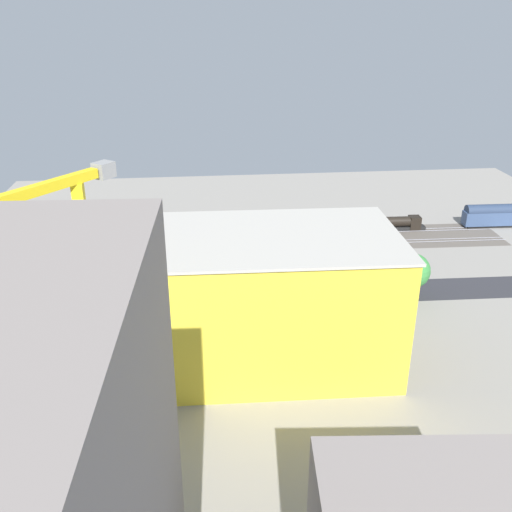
# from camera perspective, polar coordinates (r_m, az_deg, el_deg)

# --- Properties ---
(ground_plane) EXTENTS (158.89, 158.89, 0.00)m
(ground_plane) POSITION_cam_1_polar(r_m,az_deg,el_deg) (112.95, 5.69, -2.50)
(ground_plane) COLOR gray
(ground_plane) RESTS_ON ground
(rail_bed) EXTENTS (99.67, 17.61, 0.01)m
(rail_bed) POSITION_cam_1_polar(r_m,az_deg,el_deg) (132.70, 3.86, 1.70)
(rail_bed) COLOR #5B544C
(rail_bed) RESTS_ON ground
(street_asphalt) EXTENTS (99.51, 11.65, 0.01)m
(street_asphalt) POSITION_cam_1_polar(r_m,az_deg,el_deg) (108.05, 6.26, -3.81)
(street_asphalt) COLOR #2D2D33
(street_asphalt) RESTS_ON ground
(track_rails) EXTENTS (99.27, 11.18, 0.12)m
(track_rails) POSITION_cam_1_polar(r_m,az_deg,el_deg) (132.64, 3.86, 1.77)
(track_rails) COLOR #9E9EA8
(track_rails) RESTS_ON ground
(platform_canopy_near) EXTENTS (55.94, 5.59, 4.26)m
(platform_canopy_near) POSITION_cam_1_polar(r_m,az_deg,el_deg) (122.55, -0.05, 1.85)
(platform_canopy_near) COLOR #B73328
(platform_canopy_near) RESTS_ON ground
(platform_canopy_far) EXTENTS (55.86, 6.86, 4.07)m
(platform_canopy_far) POSITION_cam_1_polar(r_m,az_deg,el_deg) (129.77, 0.20, 3.04)
(platform_canopy_far) COLOR #A82D23
(platform_canopy_far) RESTS_ON ground
(locomotive) EXTENTS (14.72, 2.93, 4.87)m
(locomotive) POSITION_cam_1_polar(r_m,az_deg,el_deg) (141.70, 14.06, 3.22)
(locomotive) COLOR black
(locomotive) RESTS_ON ground
(passenger_coach) EXTENTS (16.26, 3.52, 5.81)m
(passenger_coach) POSITION_cam_1_polar(r_m,az_deg,el_deg) (151.70, 23.23, 3.86)
(passenger_coach) COLOR black
(passenger_coach) RESTS_ON ground
(parked_car_0) EXTENTS (4.12, 1.86, 1.63)m
(parked_car_0) POSITION_cam_1_polar(r_m,az_deg,el_deg) (116.31, 15.12, -2.05)
(parked_car_0) COLOR black
(parked_car_0) RESTS_ON ground
(parked_car_1) EXTENTS (4.35, 2.11, 1.77)m
(parked_car_1) POSITION_cam_1_polar(r_m,az_deg,el_deg) (113.36, 11.41, -2.34)
(parked_car_1) COLOR black
(parked_car_1) RESTS_ON ground
(parked_car_2) EXTENTS (4.10, 1.94, 1.78)m
(parked_car_2) POSITION_cam_1_polar(r_m,az_deg,el_deg) (111.44, 8.06, -2.55)
(parked_car_2) COLOR black
(parked_car_2) RESTS_ON ground
(parked_car_3) EXTENTS (4.28, 1.77, 1.56)m
(parked_car_3) POSITION_cam_1_polar(r_m,az_deg,el_deg) (110.43, 4.52, -2.69)
(parked_car_3) COLOR black
(parked_car_3) RESTS_ON ground
(parked_car_4) EXTENTS (4.17, 2.04, 1.76)m
(parked_car_4) POSITION_cam_1_polar(r_m,az_deg,el_deg) (109.45, 1.02, -2.82)
(parked_car_4) COLOR black
(parked_car_4) RESTS_ON ground
(parked_car_5) EXTENTS (4.61, 1.73, 1.69)m
(parked_car_5) POSITION_cam_1_polar(r_m,az_deg,el_deg) (108.83, -2.80, -3.02)
(parked_car_5) COLOR black
(parked_car_5) RESTS_ON ground
(parked_car_6) EXTENTS (4.75, 1.87, 1.78)m
(parked_car_6) POSITION_cam_1_polar(r_m,az_deg,el_deg) (108.70, -6.69, -3.18)
(parked_car_6) COLOR black
(parked_car_6) RESTS_ON ground
(parked_car_7) EXTENTS (4.26, 1.91, 1.64)m
(parked_car_7) POSITION_cam_1_polar(r_m,az_deg,el_deg) (108.98, -10.28, -3.39)
(parked_car_7) COLOR black
(parked_car_7) RESTS_ON ground
(construction_building) EXTENTS (40.43, 22.93, 20.05)m
(construction_building) POSITION_cam_1_polar(r_m,az_deg,el_deg) (83.71, 0.31, -4.58)
(construction_building) COLOR yellow
(construction_building) RESTS_ON ground
(construction_roof_slab) EXTENTS (41.04, 23.54, 0.40)m
(construction_roof_slab) POSITION_cam_1_polar(r_m,az_deg,el_deg) (79.37, 0.32, 1.93)
(construction_roof_slab) COLOR #B7B2A8
(construction_roof_slab) RESTS_ON construction_building
(tower_crane) EXTENTS (15.48, 19.14, 32.11)m
(tower_crane) POSITION_cam_1_polar(r_m,az_deg,el_deg) (75.12, -17.50, -1.88)
(tower_crane) COLOR gray
(tower_crane) RESTS_ON ground
(box_truck_0) EXTENTS (8.51, 3.27, 3.16)m
(box_truck_0) POSITION_cam_1_polar(r_m,az_deg,el_deg) (102.54, -7.57, -4.49)
(box_truck_0) COLOR black
(box_truck_0) RESTS_ON ground
(box_truck_1) EXTENTS (9.78, 2.90, 3.12)m
(box_truck_1) POSITION_cam_1_polar(r_m,az_deg,el_deg) (101.73, -5.39, -4.63)
(box_truck_1) COLOR black
(box_truck_1) RESTS_ON ground
(street_tree_0) EXTENTS (5.44, 5.44, 7.62)m
(street_tree_0) POSITION_cam_1_polar(r_m,az_deg,el_deg) (103.94, 11.25, -2.30)
(street_tree_0) COLOR brown
(street_tree_0) RESTS_ON ground
(street_tree_1) EXTENTS (5.66, 5.66, 7.35)m
(street_tree_1) POSITION_cam_1_polar(r_m,az_deg,el_deg) (100.24, -6.71, -3.25)
(street_tree_1) COLOR brown
(street_tree_1) RESTS_ON ground
(street_tree_2) EXTENTS (4.75, 4.75, 6.84)m
(street_tree_2) POSITION_cam_1_polar(r_m,az_deg,el_deg) (99.65, 2.59, -3.31)
(street_tree_2) COLOR brown
(street_tree_2) RESTS_ON ground
(street_tree_3) EXTENTS (6.39, 6.39, 9.34)m
(street_tree_3) POSITION_cam_1_polar(r_m,az_deg,el_deg) (106.12, 15.65, -1.45)
(street_tree_3) COLOR brown
(street_tree_3) RESTS_ON ground
(traffic_light) EXTENTS (0.50, 0.36, 6.72)m
(traffic_light) POSITION_cam_1_polar(r_m,az_deg,el_deg) (109.90, 4.59, -0.67)
(traffic_light) COLOR #333333
(traffic_light) RESTS_ON ground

